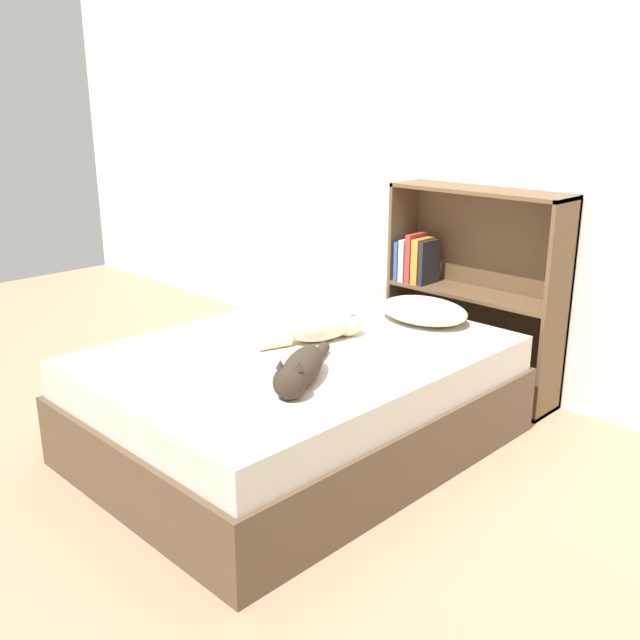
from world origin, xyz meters
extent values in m
plane|color=#997F60|center=(0.00, 0.00, 0.00)|extent=(8.00, 8.00, 0.00)
cube|color=white|center=(0.00, 1.27, 1.25)|extent=(8.00, 0.06, 2.50)
cube|color=brown|center=(0.00, 0.00, 0.16)|extent=(1.34, 1.81, 0.31)
cube|color=beige|center=(0.00, 0.00, 0.39)|extent=(1.30, 1.75, 0.16)
ellipsoid|color=beige|center=(0.15, 0.70, 0.53)|extent=(0.46, 0.34, 0.11)
ellipsoid|color=beige|center=(-0.01, 0.14, 0.55)|extent=(0.25, 0.37, 0.14)
sphere|color=beige|center=(0.04, 0.28, 0.54)|extent=(0.13, 0.13, 0.13)
cone|color=beige|center=(0.00, 0.29, 0.61)|extent=(0.04, 0.04, 0.03)
cone|color=beige|center=(0.07, 0.27, 0.61)|extent=(0.04, 0.04, 0.03)
cylinder|color=beige|center=(-0.07, -0.07, 0.50)|extent=(0.10, 0.16, 0.06)
ellipsoid|color=#33281E|center=(0.29, -0.26, 0.54)|extent=(0.31, 0.40, 0.12)
sphere|color=#33281E|center=(0.38, -0.40, 0.54)|extent=(0.13, 0.13, 0.13)
cone|color=#33281E|center=(0.41, -0.38, 0.61)|extent=(0.04, 0.04, 0.03)
cone|color=#33281E|center=(0.35, -0.42, 0.61)|extent=(0.04, 0.04, 0.03)
cylinder|color=#33281E|center=(0.16, -0.03, 0.50)|extent=(0.13, 0.18, 0.05)
cube|color=brown|center=(-0.29, 1.10, 0.55)|extent=(0.02, 0.26, 1.09)
cube|color=brown|center=(0.65, 1.10, 0.55)|extent=(0.02, 0.26, 1.09)
cube|color=brown|center=(0.18, 1.10, 0.01)|extent=(0.96, 0.26, 0.02)
cube|color=brown|center=(0.18, 1.10, 1.08)|extent=(0.96, 0.26, 0.02)
cube|color=brown|center=(0.18, 1.10, 0.55)|extent=(0.92, 0.26, 0.02)
cube|color=brown|center=(0.18, 1.22, 0.55)|extent=(0.96, 0.02, 1.09)
cube|color=#2D519E|center=(-0.26, 1.06, 0.66)|extent=(0.02, 0.16, 0.22)
cube|color=beige|center=(-0.22, 1.06, 0.67)|extent=(0.03, 0.16, 0.23)
cube|color=#B7332D|center=(-0.18, 1.06, 0.69)|extent=(0.03, 0.16, 0.27)
cube|color=orange|center=(-0.13, 1.06, 0.68)|extent=(0.04, 0.16, 0.25)
cube|color=#232328|center=(-0.09, 1.06, 0.68)|extent=(0.02, 0.16, 0.24)
camera|label=1|loc=(2.15, -2.03, 1.53)|focal=40.00mm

